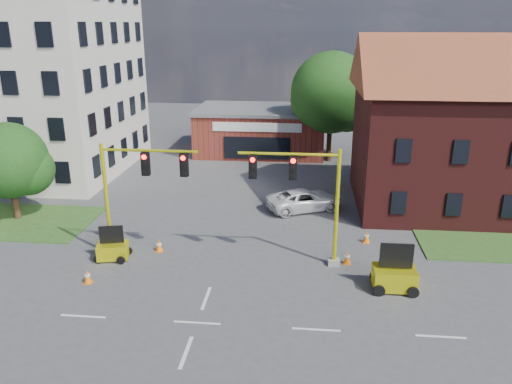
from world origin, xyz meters
TOP-DOWN VIEW (x-y plane):
  - ground at (0.00, 0.00)m, footprint 120.00×120.00m
  - lane_markings at (0.00, -3.00)m, footprint 60.00×36.00m
  - office_block at (-20.00, 21.90)m, footprint 18.40×15.40m
  - brick_shop at (0.00, 29.98)m, footprint 12.40×8.40m
  - tree_large at (6.87, 27.08)m, footprint 7.55×7.19m
  - tree_nw_front at (-13.76, 10.58)m, footprint 4.99×4.75m
  - signal_mast_west at (-4.36, 6.00)m, footprint 5.30×0.60m
  - signal_mast_east at (4.36, 6.00)m, footprint 5.30×0.60m
  - trailer_west at (-5.72, 5.50)m, footprint 1.80×1.41m
  - trailer_east at (8.69, 3.69)m, footprint 1.99×1.33m
  - cone_a at (-5.99, 2.83)m, footprint 0.40×0.40m
  - cone_b at (-3.55, 6.65)m, footprint 0.40×0.40m
  - cone_c at (6.69, 6.15)m, footprint 0.40×0.40m
  - cone_d at (8.00, 9.00)m, footprint 0.40×0.40m
  - pickup_white at (4.39, 14.00)m, footprint 5.62×4.24m

SIDE VIEW (x-z plane):
  - ground at x=0.00m, z-range 0.00..0.00m
  - lane_markings at x=0.00m, z-range 0.00..0.01m
  - cone_a at x=-5.99m, z-range -0.01..0.69m
  - cone_b at x=-3.55m, z-range -0.01..0.69m
  - cone_c at x=6.69m, z-range -0.01..0.69m
  - cone_d at x=8.00m, z-range -0.01..0.69m
  - trailer_west at x=-5.72m, z-range -0.34..1.48m
  - trailer_east at x=8.69m, z-range -0.42..1.83m
  - pickup_white at x=4.39m, z-range 0.00..1.42m
  - brick_shop at x=0.00m, z-range 0.01..4.31m
  - tree_nw_front at x=-13.76m, z-range 0.59..6.86m
  - signal_mast_west at x=-4.36m, z-range 0.82..7.02m
  - signal_mast_east at x=4.36m, z-range 0.82..7.02m
  - tree_large at x=6.87m, z-range 1.04..10.85m
  - office_block at x=-20.00m, z-range 0.01..20.61m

